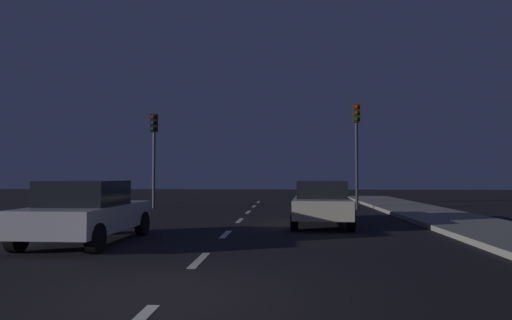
{
  "coord_description": "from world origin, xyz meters",
  "views": [
    {
      "loc": [
        1.65,
        -5.98,
        1.63
      ],
      "look_at": [
        0.32,
        14.39,
        2.34
      ],
      "focal_mm": 31.39,
      "sensor_mm": 36.0,
      "label": 1
    }
  ],
  "objects": [
    {
      "name": "ground_plane",
      "position": [
        0.0,
        7.0,
        0.0
      ],
      "size": [
        80.0,
        80.0,
        0.0
      ],
      "primitive_type": "plane",
      "color": "black"
    },
    {
      "name": "sidewalk_curb_right",
      "position": [
        7.5,
        7.0,
        0.07
      ],
      "size": [
        3.0,
        40.0,
        0.15
      ],
      "primitive_type": "cube",
      "color": "gray",
      "rests_on": "ground_plane"
    },
    {
      "name": "lane_stripe_second",
      "position": [
        0.0,
        2.6,
        0.0
      ],
      "size": [
        0.16,
        1.6,
        0.01
      ],
      "primitive_type": "cube",
      "color": "silver",
      "rests_on": "ground_plane"
    },
    {
      "name": "lane_stripe_third",
      "position": [
        0.0,
        6.4,
        0.0
      ],
      "size": [
        0.16,
        1.6,
        0.01
      ],
      "primitive_type": "cube",
      "color": "silver",
      "rests_on": "ground_plane"
    },
    {
      "name": "lane_stripe_fourth",
      "position": [
        0.0,
        10.2,
        0.0
      ],
      "size": [
        0.16,
        1.6,
        0.01
      ],
      "primitive_type": "cube",
      "color": "silver",
      "rests_on": "ground_plane"
    },
    {
      "name": "lane_stripe_fifth",
      "position": [
        0.0,
        14.0,
        0.0
      ],
      "size": [
        0.16,
        1.6,
        0.01
      ],
      "primitive_type": "cube",
      "color": "silver",
      "rests_on": "ground_plane"
    },
    {
      "name": "lane_stripe_sixth",
      "position": [
        0.0,
        17.8,
        0.0
      ],
      "size": [
        0.16,
        1.6,
        0.01
      ],
      "primitive_type": "cube",
      "color": "silver",
      "rests_on": "ground_plane"
    },
    {
      "name": "lane_stripe_seventh",
      "position": [
        0.0,
        21.6,
        0.0
      ],
      "size": [
        0.16,
        1.6,
        0.01
      ],
      "primitive_type": "cube",
      "color": "silver",
      "rests_on": "ground_plane"
    },
    {
      "name": "traffic_signal_left",
      "position": [
        -4.92,
        16.03,
        3.32
      ],
      "size": [
        0.32,
        0.38,
        4.72
      ],
      "color": "#4C4C51",
      "rests_on": "ground_plane"
    },
    {
      "name": "traffic_signal_right",
      "position": [
        5.13,
        16.03,
        3.58
      ],
      "size": [
        0.32,
        0.38,
        5.13
      ],
      "color": "#2D2D30",
      "rests_on": "ground_plane"
    },
    {
      "name": "car_stopped_ahead",
      "position": [
        2.86,
        9.08,
        0.74
      ],
      "size": [
        2.13,
        4.69,
        1.46
      ],
      "color": "beige",
      "rests_on": "ground_plane"
    },
    {
      "name": "car_adjacent_lane",
      "position": [
        -3.14,
        4.57,
        0.76
      ],
      "size": [
        1.99,
        4.05,
        1.51
      ],
      "color": "silver",
      "rests_on": "ground_plane"
    }
  ]
}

